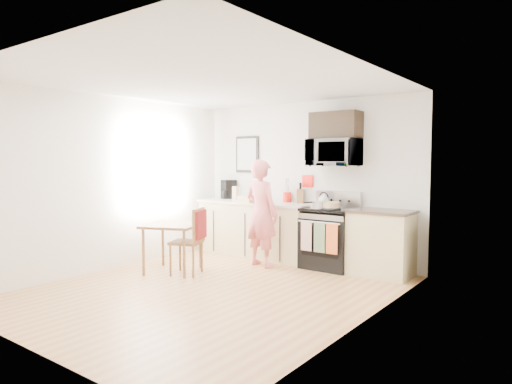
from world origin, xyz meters
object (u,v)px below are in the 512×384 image
Objects in this scene: dining_table at (173,229)px; chair at (195,232)px; range at (330,240)px; cake at (331,205)px; person at (261,213)px; microwave at (334,153)px.

chair is (0.40, 0.06, -0.01)m from dining_table.
dining_table is at bearing 165.82° from chair.
range is at bearing 25.58° from chair.
range is at bearing 42.40° from dining_table.
range reaches higher than cake.
chair is at bearing -135.60° from cake.
range is at bearing -141.56° from person.
microwave is at bearing 90.06° from range.
dining_table is 2.78× the size of cake.
microwave is 0.88× the size of dining_table.
microwave is 0.83m from cake.
microwave reaches higher than person.
range is 1.21× the size of chair.
microwave is 2.69m from dining_table.
range is 1.33m from microwave.
range reaches higher than dining_table.
person is at bearing -158.45° from cake.
range is at bearing 119.55° from cake.
person is at bearing -150.02° from range.
microwave is 0.46× the size of person.
cake reaches higher than chair.
cake is (0.08, -0.14, 0.54)m from range.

